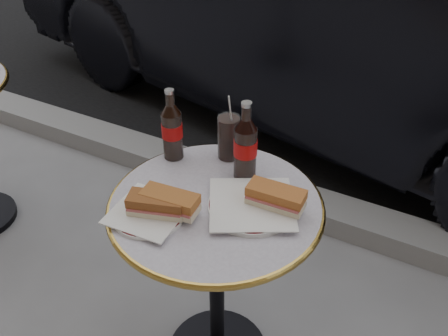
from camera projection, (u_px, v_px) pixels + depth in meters
The scene contains 10 objects.
curb at pixel (306, 206), 2.46m from camera, with size 40.00×0.20×0.12m, color gray.
bistro_table at pixel (217, 288), 1.63m from camera, with size 0.62×0.62×0.73m, color #BAB2C4, non-canonical shape.
plate_left at pixel (149, 214), 1.37m from camera, with size 0.20×0.20×0.01m, color white.
plate_right at pixel (252, 206), 1.39m from camera, with size 0.25×0.25×0.01m, color silver.
sandwich_left_a at pixel (157, 205), 1.35m from camera, with size 0.15×0.07×0.05m, color brown.
sandwich_left_b at pixel (170, 203), 1.35m from camera, with size 0.16×0.07×0.05m, color #A65E2A.
sandwich_right at pixel (276, 198), 1.37m from camera, with size 0.16×0.07×0.06m, color #B0612C.
cola_bottle_left at pixel (172, 124), 1.54m from camera, with size 0.07×0.07×0.24m, color black, non-canonical shape.
cola_bottle_right at pixel (246, 141), 1.44m from camera, with size 0.07×0.07×0.25m, color black, non-canonical shape.
cola_glass at pixel (229, 137), 1.56m from camera, with size 0.07×0.07×0.15m, color black.
Camera 1 is at (0.54, -0.95, 1.64)m, focal length 40.00 mm.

